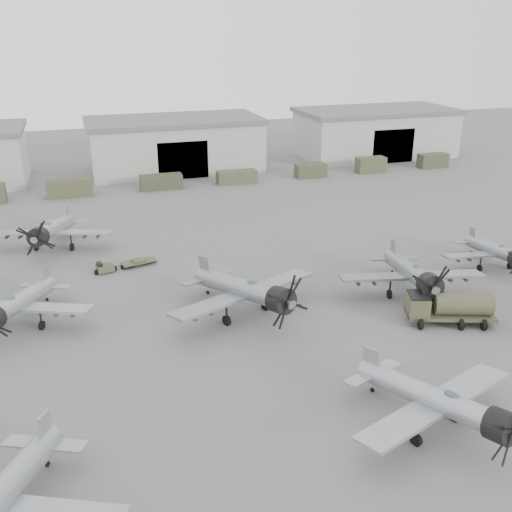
{
  "coord_description": "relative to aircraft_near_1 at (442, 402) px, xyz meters",
  "views": [
    {
      "loc": [
        -16.17,
        -34.36,
        23.17
      ],
      "look_at": [
        -0.8,
        14.06,
        2.5
      ],
      "focal_mm": 40.0,
      "sensor_mm": 36.0,
      "label": 1
    }
  ],
  "objects": [
    {
      "name": "ground",
      "position": [
        -2.92,
        10.86,
        -2.27
      ],
      "size": [
        220.0,
        220.0,
        0.0
      ],
      "primitive_type": "plane",
      "color": "#5F5F5C",
      "rests_on": "ground"
    },
    {
      "name": "hangar_center",
      "position": [
        -2.92,
        72.83,
        2.1
      ],
      "size": [
        29.0,
        14.8,
        8.7
      ],
      "color": "#AFAEA3",
      "rests_on": "ground"
    },
    {
      "name": "hangar_right",
      "position": [
        35.08,
        72.83,
        2.1
      ],
      "size": [
        29.0,
        14.8,
        8.7
      ],
      "color": "#AFAEA3",
      "rests_on": "ground"
    },
    {
      "name": "support_truck_2",
      "position": [
        -20.6,
        60.86,
        -0.98
      ],
      "size": [
        6.36,
        2.2,
        2.58
      ],
      "primitive_type": "cube",
      "color": "#43442C",
      "rests_on": "ground"
    },
    {
      "name": "support_truck_3",
      "position": [
        -7.36,
        60.86,
        -1.16
      ],
      "size": [
        6.3,
        2.2,
        2.22
      ],
      "primitive_type": "cube",
      "color": "#393C27",
      "rests_on": "ground"
    },
    {
      "name": "support_truck_4",
      "position": [
        4.53,
        60.86,
        -1.29
      ],
      "size": [
        6.26,
        2.2,
        1.96
      ],
      "primitive_type": "cube",
      "color": "#434930",
      "rests_on": "ground"
    },
    {
      "name": "support_truck_5",
      "position": [
        17.06,
        60.86,
        -1.18
      ],
      "size": [
        5.04,
        2.2,
        2.18
      ],
      "primitive_type": "cube",
      "color": "#3D422B",
      "rests_on": "ground"
    },
    {
      "name": "support_truck_6",
      "position": [
        27.98,
        60.86,
        -1.0
      ],
      "size": [
        4.95,
        2.2,
        2.53
      ],
      "primitive_type": "cube",
      "color": "#44462D",
      "rests_on": "ground"
    },
    {
      "name": "support_truck_7",
      "position": [
        40.07,
        60.86,
        -1.09
      ],
      "size": [
        5.18,
        2.2,
        2.35
      ],
      "primitive_type": "cube",
      "color": "#3B422B",
      "rests_on": "ground"
    },
    {
      "name": "aircraft_near_1",
      "position": [
        0.0,
        0.0,
        0.0
      ],
      "size": [
        12.41,
        11.19,
        4.99
      ],
      "rotation": [
        0.0,
        0.0,
        0.33
      ],
      "color": "#9C9FA5",
      "rests_on": "ground"
    },
    {
      "name": "aircraft_mid_0",
      "position": [
        -25.12,
        21.52,
        -0.06
      ],
      "size": [
        11.92,
        10.79,
        4.86
      ],
      "rotation": [
        0.0,
        0.0,
        -0.4
      ],
      "color": "#9A9DA2",
      "rests_on": "ground"
    },
    {
      "name": "aircraft_mid_1",
      "position": [
        -6.75,
        17.7,
        0.27
      ],
      "size": [
        13.79,
        12.47,
        5.59
      ],
      "rotation": [
        0.0,
        0.0,
        0.38
      ],
      "color": "gray",
      "rests_on": "ground"
    },
    {
      "name": "aircraft_mid_2",
      "position": [
        8.58,
        16.86,
        0.12
      ],
      "size": [
        13.21,
        11.89,
        5.25
      ],
      "rotation": [
        0.0,
        0.0,
        -0.22
      ],
      "color": "gray",
      "rests_on": "ground"
    },
    {
      "name": "aircraft_mid_3",
      "position": [
        20.18,
        19.77,
        -0.25
      ],
      "size": [
        11.16,
        10.05,
        4.43
      ],
      "rotation": [
        0.0,
        0.0,
        -0.14
      ],
      "color": "gray",
      "rests_on": "ground"
    },
    {
      "name": "aircraft_far_0",
      "position": [
        -22.66,
        39.05,
        0.1
      ],
      "size": [
        13.05,
        11.75,
        5.22
      ],
      "rotation": [
        0.0,
        0.0,
        -0.29
      ],
      "color": "#9B9EA3",
      "rests_on": "ground"
    },
    {
      "name": "fuel_tanker",
      "position": [
        8.97,
        11.83,
        -0.68
      ],
      "size": [
        7.55,
        4.6,
        2.77
      ],
      "rotation": [
        0.0,
        0.0,
        -0.34
      ],
      "color": "#46442E",
      "rests_on": "ground"
    },
    {
      "name": "tug_trailer",
      "position": [
        -16.34,
        31.47,
        -1.81
      ],
      "size": [
        6.18,
        2.58,
        1.22
      ],
      "rotation": [
        0.0,
        0.0,
        0.24
      ],
      "color": "#46462E",
      "rests_on": "ground"
    }
  ]
}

